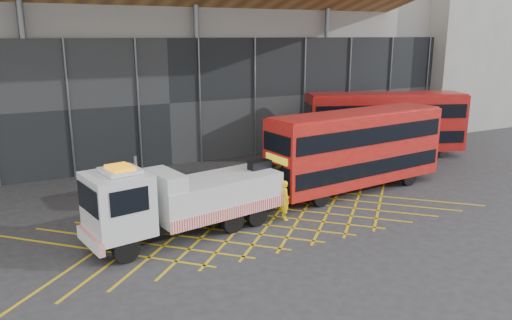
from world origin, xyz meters
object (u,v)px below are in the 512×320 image
bus_second (385,122)px  worker (285,200)px  recovery_truck (182,199)px  bus_towed (357,147)px

bus_second → worker: size_ratio=5.93×
recovery_truck → bus_towed: bus_towed is taller
worker → bus_towed: bearing=-58.5°
recovery_truck → bus_second: bearing=12.8°
recovery_truck → worker: size_ratio=5.48×
bus_towed → recovery_truck: bearing=-176.1°
bus_towed → worker: bus_towed is taller
recovery_truck → worker: (4.77, -0.32, -0.69)m
bus_second → bus_towed: bearing=-120.3°
recovery_truck → worker: 4.83m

